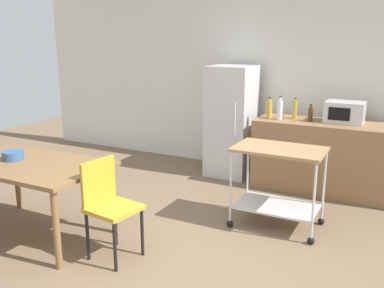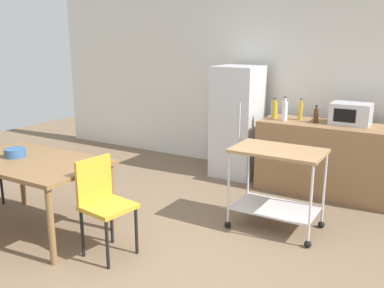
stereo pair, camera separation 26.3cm
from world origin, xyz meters
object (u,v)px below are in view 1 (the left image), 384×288
object	(u,v)px
bottle_sesame_oil	(311,114)
fruit_bowl	(13,155)
chair_mustard	(108,202)
bottle_soy_sauce	(280,110)
kitchen_cart	(278,174)
bottle_vinegar	(269,109)
dining_table	(31,170)
bottle_soda	(295,110)
refrigerator	(231,121)
microwave	(345,112)

from	to	relation	value
bottle_sesame_oil	fruit_bowl	size ratio (longest dim) A/B	1.04
chair_mustard	bottle_soy_sauce	bearing A→B (deg)	-9.62
chair_mustard	fruit_bowl	size ratio (longest dim) A/B	4.26
kitchen_cart	bottle_vinegar	world-z (taller)	bottle_vinegar
chair_mustard	bottle_sesame_oil	size ratio (longest dim) A/B	4.09
dining_table	bottle_soda	size ratio (longest dim) A/B	5.43
bottle_soda	fruit_bowl	world-z (taller)	bottle_soda
chair_mustard	refrigerator	distance (m)	2.72
bottle_soy_sauce	bottle_soda	xyz separation A→B (m)	(0.16, 0.14, -0.01)
refrigerator	dining_table	bearing A→B (deg)	-110.24
refrigerator	bottle_vinegar	bearing A→B (deg)	-11.39
bottle_soda	bottle_vinegar	bearing A→B (deg)	-169.52
refrigerator	fruit_bowl	size ratio (longest dim) A/B	7.43
bottle_soda	kitchen_cart	bearing A→B (deg)	-81.72
bottle_soda	bottle_sesame_oil	distance (m)	0.22
dining_table	microwave	distance (m)	3.70
dining_table	chair_mustard	distance (m)	0.95
refrigerator	bottle_soy_sauce	xyz separation A→B (m)	(0.75, -0.20, 0.25)
bottle_soy_sauce	fruit_bowl	size ratio (longest dim) A/B	1.46
bottle_vinegar	kitchen_cart	bearing A→B (deg)	-67.95
refrigerator	kitchen_cart	xyz separation A→B (m)	(1.10, -1.41, -0.20)
dining_table	kitchen_cart	bearing A→B (deg)	31.69
kitchen_cart	refrigerator	bearing A→B (deg)	128.07
bottle_soy_sauce	microwave	size ratio (longest dim) A/B	0.66
chair_mustard	bottle_soy_sauce	distance (m)	2.68
chair_mustard	fruit_bowl	world-z (taller)	chair_mustard
microwave	fruit_bowl	bearing A→B (deg)	-135.46
fruit_bowl	refrigerator	bearing A→B (deg)	65.61
chair_mustard	fruit_bowl	bearing A→B (deg)	97.97
dining_table	chair_mustard	xyz separation A→B (m)	(0.94, -0.00, -0.15)
dining_table	bottle_soy_sauce	distance (m)	3.07
dining_table	bottle_sesame_oil	world-z (taller)	bottle_sesame_oil
refrigerator	bottle_sesame_oil	bearing A→B (deg)	-5.84
bottle_soda	fruit_bowl	distance (m)	3.41
bottle_soy_sauce	chair_mustard	bearing A→B (deg)	-107.70
bottle_sesame_oil	refrigerator	bearing A→B (deg)	174.16
fruit_bowl	chair_mustard	bearing A→B (deg)	-0.11
kitchen_cart	bottle_soda	xyz separation A→B (m)	(-0.20, 1.35, 0.45)
chair_mustard	kitchen_cart	distance (m)	1.74
bottle_soy_sauce	bottle_sesame_oil	world-z (taller)	bottle_soy_sauce
bottle_vinegar	bottle_soda	size ratio (longest dim) A/B	0.97
microwave	chair_mustard	bearing A→B (deg)	-120.15
kitchen_cart	bottle_vinegar	size ratio (longest dim) A/B	3.38
bottle_sesame_oil	microwave	bearing A→B (deg)	15.00
refrigerator	bottle_vinegar	world-z (taller)	refrigerator
bottle_soy_sauce	bottle_soda	size ratio (longest dim) A/B	1.11
dining_table	bottle_vinegar	size ratio (longest dim) A/B	5.57
dining_table	bottle_soy_sauce	bearing A→B (deg)	55.18
chair_mustard	fruit_bowl	distance (m)	1.20
refrigerator	bottle_soda	bearing A→B (deg)	-3.57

